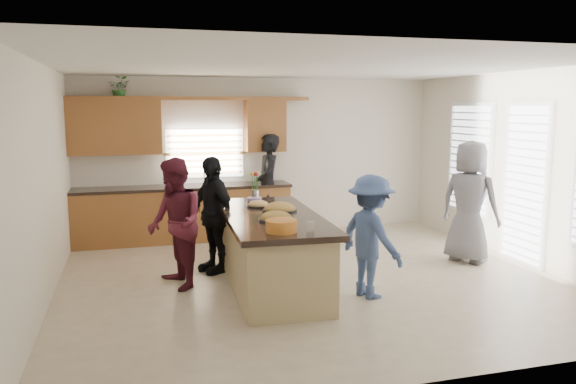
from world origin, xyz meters
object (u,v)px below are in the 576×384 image
object	(u,v)px
woman_left_back	(268,186)
salad_bowl	(281,225)
woman_left_front	(213,215)
woman_left_mid	(175,224)
island	(272,253)
woman_right_back	(371,237)
woman_right_front	(470,202)

from	to	relation	value
woman_left_back	salad_bowl	bearing A→B (deg)	1.33
salad_bowl	woman_left_front	world-z (taller)	woman_left_front
woman_left_mid	woman_left_front	world-z (taller)	woman_left_mid
island	woman_left_mid	size ratio (longest dim) A/B	1.66
woman_left_mid	woman_left_back	bearing A→B (deg)	129.86
island	woman_right_back	distance (m)	1.29
woman_right_front	salad_bowl	bearing A→B (deg)	80.98
woman_right_back	woman_right_front	size ratio (longest dim) A/B	0.83
woman_right_back	woman_right_front	xyz separation A→B (m)	(2.05, 1.05, 0.16)
salad_bowl	woman_left_mid	size ratio (longest dim) A/B	0.21
island	woman_left_front	world-z (taller)	woman_left_front
woman_left_mid	salad_bowl	bearing A→B (deg)	23.89
woman_left_front	woman_right_front	xyz separation A→B (m)	(3.72, -0.52, 0.09)
island	woman_left_mid	world-z (taller)	woman_left_mid
woman_left_back	woman_right_front	world-z (taller)	woman_left_back
island	woman_right_back	xyz separation A→B (m)	(1.06, -0.67, 0.29)
woman_left_mid	island	bearing A→B (deg)	61.11
woman_left_mid	woman_left_front	size ratio (longest dim) A/B	1.03
salad_bowl	woman_right_back	size ratio (longest dim) A/B	0.23
woman_left_back	woman_right_back	world-z (taller)	woman_left_back
salad_bowl	woman_left_front	size ratio (longest dim) A/B	0.21
salad_bowl	island	bearing A→B (deg)	81.80
salad_bowl	woman_left_back	bearing A→B (deg)	78.42
woman_left_mid	woman_right_front	xyz separation A→B (m)	(4.28, 0.07, 0.07)
island	salad_bowl	xyz separation A→B (m)	(-0.14, -1.01, 0.57)
woman_left_back	woman_left_mid	size ratio (longest dim) A/B	1.09
salad_bowl	woman_left_mid	bearing A→B (deg)	128.03
island	salad_bowl	bearing A→B (deg)	-95.14
woman_left_front	woman_right_back	distance (m)	2.30
salad_bowl	woman_right_back	world-z (taller)	woman_right_back
island	woman_right_front	distance (m)	3.16
woman_left_mid	woman_left_front	distance (m)	0.81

